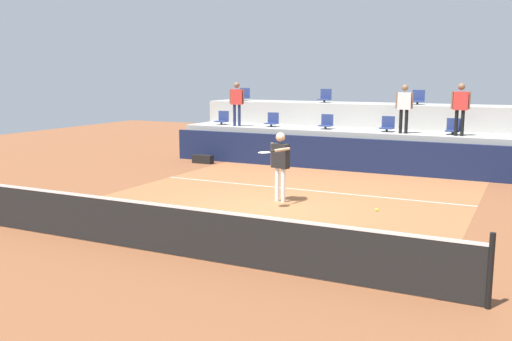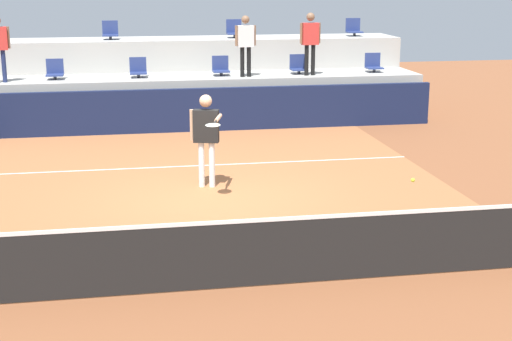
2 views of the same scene
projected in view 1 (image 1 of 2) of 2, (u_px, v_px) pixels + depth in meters
The scene contains 21 objects.
ground_plane at pixel (268, 208), 13.52m from camera, with size 40.00×40.00×0.00m, color brown.
court_inner_paint at pixel (284, 200), 14.41m from camera, with size 9.00×10.00×0.01m, color #A36038.
court_service_line at pixel (304, 190), 15.64m from camera, with size 9.00×0.06×0.00m, color silver.
tennis_net at pixel (171, 228), 9.90m from camera, with size 10.48×0.08×1.07m.
sponsor_backboard at pixel (345, 154), 18.73m from camera, with size 13.00×0.16×1.10m, color #141E42.
seating_tier_lower at pixel (356, 148), 19.87m from camera, with size 13.00×1.80×1.25m, color #ADAAA3.
seating_tier_upper at pixel (370, 131), 21.39m from camera, with size 13.00×1.80×2.10m, color #ADAAA3.
stadium_chair_lower_far_left at pixel (222, 119), 22.01m from camera, with size 0.44×0.40×0.52m.
stadium_chair_lower_left at pixel (272, 121), 21.08m from camera, with size 0.44×0.40×0.52m.
stadium_chair_lower_mid_left at pixel (326, 123), 20.15m from camera, with size 0.44×0.40×0.52m.
stadium_chair_lower_mid_right at pixel (387, 125), 19.19m from camera, with size 0.44×0.40×0.52m.
stadium_chair_lower_right at pixel (453, 128), 18.26m from camera, with size 0.44×0.40×0.52m.
stadium_chair_upper_far_left at pixel (244, 95), 23.46m from camera, with size 0.44×0.40×0.52m.
stadium_chair_upper_left at pixel (325, 97), 21.90m from camera, with size 0.44×0.40×0.52m.
stadium_chair_upper_right at pixel (418, 98), 20.36m from camera, with size 0.44×0.40×0.52m.
tennis_player at pixel (280, 160), 14.02m from camera, with size 0.59×1.30×1.75m.
spectator_in_grey at pixel (237, 100), 21.17m from camera, with size 0.58×0.27×1.64m.
spectator_in_white at pixel (404, 104), 18.46m from camera, with size 0.57×0.23×1.60m.
spectator_leaning_on_rail at pixel (460, 104), 17.69m from camera, with size 0.58×0.25×1.65m.
tennis_ball at pixel (377, 210), 10.58m from camera, with size 0.07×0.07×0.07m.
equipment_bag at pixel (203, 159), 20.42m from camera, with size 0.76×0.28×0.30m, color black.
Camera 1 is at (5.60, -11.94, 3.14)m, focal length 39.67 mm.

